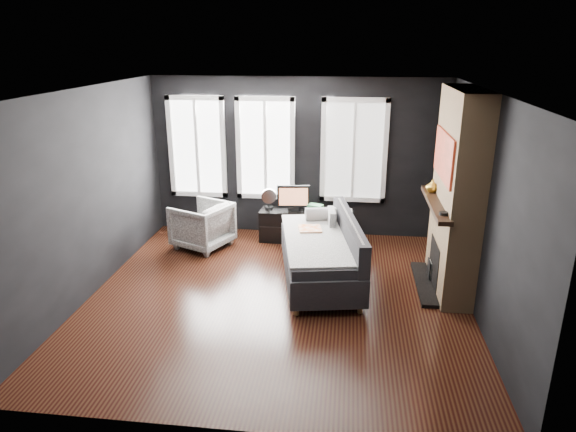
# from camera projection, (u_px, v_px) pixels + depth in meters

# --- Properties ---
(floor) EXTENTS (5.00, 5.00, 0.00)m
(floor) POSITION_uv_depth(u_px,v_px,m) (278.00, 297.00, 6.86)
(floor) COLOR black
(floor) RESTS_ON ground
(ceiling) EXTENTS (5.00, 5.00, 0.00)m
(ceiling) POSITION_uv_depth(u_px,v_px,m) (276.00, 90.00, 5.98)
(ceiling) COLOR white
(ceiling) RESTS_ON ground
(wall_back) EXTENTS (5.00, 0.02, 2.70)m
(wall_back) POSITION_uv_depth(u_px,v_px,m) (298.00, 158.00, 8.77)
(wall_back) COLOR black
(wall_back) RESTS_ON ground
(wall_left) EXTENTS (0.02, 5.00, 2.70)m
(wall_left) POSITION_uv_depth(u_px,v_px,m) (88.00, 194.00, 6.71)
(wall_left) COLOR black
(wall_left) RESTS_ON ground
(wall_right) EXTENTS (0.02, 5.00, 2.70)m
(wall_right) POSITION_uv_depth(u_px,v_px,m) (484.00, 208.00, 6.14)
(wall_right) COLOR black
(wall_right) RESTS_ON ground
(windows) EXTENTS (4.00, 0.16, 1.76)m
(windows) POSITION_uv_depth(u_px,v_px,m) (271.00, 96.00, 8.45)
(windows) COLOR white
(windows) RESTS_ON wall_back
(fireplace) EXTENTS (0.70, 1.62, 2.70)m
(fireplace) POSITION_uv_depth(u_px,v_px,m) (457.00, 194.00, 6.73)
(fireplace) COLOR #93724C
(fireplace) RESTS_ON floor
(sofa) EXTENTS (1.46, 2.33, 0.93)m
(sofa) POSITION_uv_depth(u_px,v_px,m) (320.00, 249.00, 7.22)
(sofa) COLOR #232326
(sofa) RESTS_ON floor
(stripe_pillow) EXTENTS (0.14, 0.40, 0.39)m
(stripe_pillow) POSITION_uv_depth(u_px,v_px,m) (331.00, 222.00, 7.69)
(stripe_pillow) COLOR gray
(stripe_pillow) RESTS_ON sofa
(armchair) EXTENTS (1.02, 1.04, 0.83)m
(armchair) POSITION_uv_depth(u_px,v_px,m) (202.00, 223.00, 8.41)
(armchair) COLOR silver
(armchair) RESTS_ON floor
(media_console) EXTENTS (1.57, 0.53, 0.54)m
(media_console) POSITION_uv_depth(u_px,v_px,m) (307.00, 225.00, 8.72)
(media_console) COLOR black
(media_console) RESTS_ON floor
(monitor) EXTENTS (0.57, 0.18, 0.50)m
(monitor) POSITION_uv_depth(u_px,v_px,m) (293.00, 196.00, 8.56)
(monitor) COLOR black
(monitor) RESTS_ON media_console
(desk_fan) EXTENTS (0.30, 0.30, 0.36)m
(desk_fan) POSITION_uv_depth(u_px,v_px,m) (269.00, 199.00, 8.68)
(desk_fan) COLOR gray
(desk_fan) RESTS_ON media_console
(mug) EXTENTS (0.14, 0.12, 0.14)m
(mug) POSITION_uv_depth(u_px,v_px,m) (331.00, 209.00, 8.48)
(mug) COLOR #F45905
(mug) RESTS_ON media_console
(book) EXTENTS (0.15, 0.02, 0.20)m
(book) POSITION_uv_depth(u_px,v_px,m) (344.00, 205.00, 8.58)
(book) COLOR #BFAF95
(book) RESTS_ON media_console
(storage_box) EXTENTS (0.28, 0.23, 0.13)m
(storage_box) POSITION_uv_depth(u_px,v_px,m) (315.00, 208.00, 8.54)
(storage_box) COLOR #377E49
(storage_box) RESTS_ON media_console
(mantel_vase) EXTENTS (0.23, 0.23, 0.18)m
(mantel_vase) POSITION_uv_depth(u_px,v_px,m) (432.00, 186.00, 7.19)
(mantel_vase) COLOR gold
(mantel_vase) RESTS_ON fireplace
(mantel_clock) EXTENTS (0.12, 0.12, 0.04)m
(mantel_clock) POSITION_uv_depth(u_px,v_px,m) (444.00, 213.00, 6.27)
(mantel_clock) COLOR black
(mantel_clock) RESTS_ON fireplace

